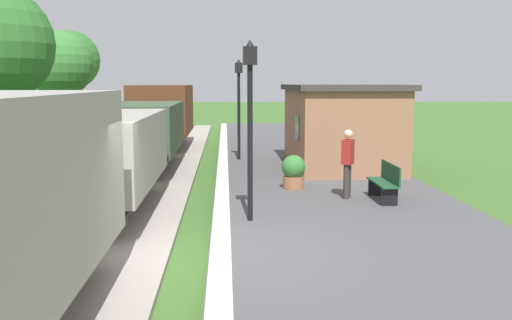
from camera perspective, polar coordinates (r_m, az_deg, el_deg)
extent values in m
plane|color=#3D6628|center=(9.71, -6.05, -10.71)|extent=(160.00, 160.00, 0.00)
cube|color=#4C4C4F|center=(10.03, 12.79, -9.51)|extent=(6.00, 60.00, 0.25)
cube|color=silver|center=(9.62, -3.66, -9.27)|extent=(0.36, 60.00, 0.01)
cube|color=#9E9389|center=(10.11, -19.99, -10.05)|extent=(3.80, 60.00, 0.12)
cube|color=slate|center=(9.88, -15.97, -9.49)|extent=(0.07, 60.00, 0.14)
cube|color=slate|center=(10.30, -23.91, -9.17)|extent=(0.07, 60.00, 0.14)
cylinder|color=black|center=(8.84, -22.44, -8.57)|extent=(1.56, 0.84, 0.84)
cylinder|color=black|center=(9.84, -20.31, -5.30)|extent=(0.20, 0.30, 0.20)
cube|color=gray|center=(13.21, -15.82, 1.03)|extent=(2.50, 5.60, 1.60)
cube|color=black|center=(13.30, -15.71, -1.75)|extent=(2.10, 5.15, 0.50)
cylinder|color=black|center=(15.07, -14.21, -1.55)|extent=(1.56, 0.84, 0.84)
cylinder|color=black|center=(11.63, -17.57, -4.44)|extent=(1.56, 0.84, 0.84)
cylinder|color=black|center=(16.16, -13.47, 0.00)|extent=(0.20, 0.30, 0.20)
cylinder|color=black|center=(10.49, -19.19, -4.44)|extent=(0.20, 0.30, 0.20)
cube|color=#384C33|center=(19.67, -11.64, 3.34)|extent=(2.50, 5.60, 1.60)
cube|color=black|center=(19.73, -11.59, 1.46)|extent=(2.10, 5.15, 0.50)
cylinder|color=black|center=(21.52, -10.88, 1.34)|extent=(1.56, 0.84, 0.84)
cylinder|color=black|center=(18.00, -12.40, 0.03)|extent=(1.56, 0.84, 0.84)
cylinder|color=black|center=(22.64, -10.51, 2.30)|extent=(0.20, 0.30, 0.20)
cylinder|color=black|center=(16.84, -13.04, 0.33)|extent=(0.20, 0.30, 0.20)
cube|color=brown|center=(26.19, -9.55, 5.16)|extent=(2.50, 5.60, 2.20)
cube|color=black|center=(26.25, -9.50, 3.09)|extent=(2.10, 5.15, 0.50)
cylinder|color=black|center=(28.04, -9.09, 2.89)|extent=(1.56, 0.84, 0.84)
cylinder|color=black|center=(24.50, -9.95, 2.15)|extent=(1.56, 0.84, 0.84)
cylinder|color=black|center=(29.17, -8.87, 3.58)|extent=(0.20, 0.30, 0.20)
cylinder|color=black|center=(23.33, -10.29, 2.47)|extent=(0.20, 0.30, 0.20)
cube|color=#9E6B4C|center=(19.19, 8.60, 3.22)|extent=(3.20, 5.50, 2.60)
cube|color=#3D3833|center=(19.13, 8.68, 7.37)|extent=(3.50, 5.80, 0.18)
cube|color=black|center=(17.83, 4.24, 3.35)|extent=(0.03, 0.90, 0.80)
cube|color=#1E4C2D|center=(13.87, 12.83, -2.27)|extent=(0.42, 1.50, 0.04)
cube|color=#1E4C2D|center=(13.88, 13.62, -1.26)|extent=(0.04, 1.50, 0.45)
cube|color=black|center=(13.34, 13.51, -3.69)|extent=(0.38, 0.06, 0.42)
cube|color=black|center=(14.48, 12.15, -2.75)|extent=(0.38, 0.06, 0.42)
cylinder|color=#38332D|center=(13.89, 9.23, -2.20)|extent=(0.15, 0.15, 0.86)
cylinder|color=#38332D|center=(14.04, 9.40, -2.09)|extent=(0.15, 0.15, 0.86)
cube|color=maroon|center=(13.86, 9.38, 0.83)|extent=(0.39, 0.45, 0.60)
sphere|color=beige|center=(13.81, 9.42, 2.64)|extent=(0.22, 0.22, 0.22)
cylinder|color=#9E6642|center=(15.09, 3.84, -2.31)|extent=(0.56, 0.56, 0.34)
sphere|color=#387A33|center=(15.02, 3.86, -0.71)|extent=(0.64, 0.64, 0.64)
cylinder|color=black|center=(11.39, -0.61, 1.64)|extent=(0.11, 0.11, 3.20)
cube|color=black|center=(11.33, -0.63, 10.62)|extent=(0.28, 0.28, 0.36)
sphere|color=#F2E5BF|center=(11.33, -0.63, 10.62)|extent=(0.20, 0.20, 0.20)
cone|color=black|center=(11.35, -0.63, 11.83)|extent=(0.20, 0.20, 0.16)
cylinder|color=black|center=(20.68, -1.77, 4.47)|extent=(0.11, 0.11, 3.20)
cube|color=black|center=(20.64, -1.79, 9.41)|extent=(0.28, 0.28, 0.36)
sphere|color=#F2E5BF|center=(20.64, -1.79, 9.41)|extent=(0.20, 0.20, 0.20)
cone|color=black|center=(20.65, -1.79, 10.07)|extent=(0.20, 0.20, 0.16)
cylinder|color=#4C3823|center=(26.91, -19.25, 3.87)|extent=(0.28, 0.28, 2.80)
sphere|color=#387A33|center=(26.86, -19.49, 9.23)|extent=(2.99, 2.99, 2.99)
cylinder|color=#4C3823|center=(33.68, -18.29, 4.91)|extent=(0.28, 0.28, 3.12)
sphere|color=#2D6B28|center=(33.67, -18.50, 9.68)|extent=(3.31, 3.31, 3.31)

